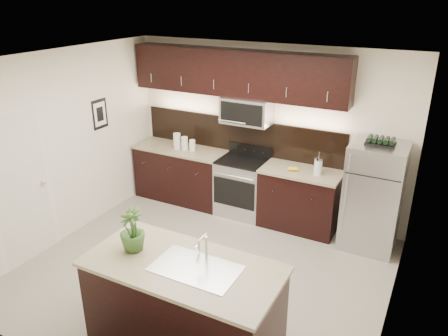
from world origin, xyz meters
name	(u,v)px	position (x,y,z in m)	size (l,w,h in m)	color
ground	(204,271)	(0.00, 0.00, 0.00)	(4.50, 4.50, 0.00)	gray
room_walls	(192,149)	(-0.11, -0.04, 1.70)	(4.52, 4.02, 2.71)	silver
counter_run	(231,184)	(-0.46, 1.69, 0.47)	(3.51, 0.65, 0.94)	black
upper_fixtures	(238,80)	(-0.43, 1.84, 2.14)	(3.49, 0.40, 1.66)	black
island	(184,303)	(0.44, -1.14, 0.47)	(1.96, 0.96, 0.94)	black
sink_faucet	(196,267)	(0.59, -1.13, 0.96)	(0.84, 0.50, 0.28)	silver
refrigerator	(373,197)	(1.76, 1.63, 0.77)	(0.74, 0.67, 1.53)	#B2B2B7
wine_rack	(381,141)	(1.76, 1.63, 1.57)	(0.38, 0.23, 0.09)	black
plant	(132,230)	(-0.15, -1.15, 1.17)	(0.26, 0.26, 0.47)	#2D4D1F
canisters	(183,143)	(-1.34, 1.65, 1.06)	(0.39, 0.13, 0.26)	silver
french_press	(318,167)	(0.96, 1.64, 1.07)	(0.12, 0.12, 0.34)	silver
bananas	(290,168)	(0.55, 1.61, 0.97)	(0.18, 0.14, 0.06)	gold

